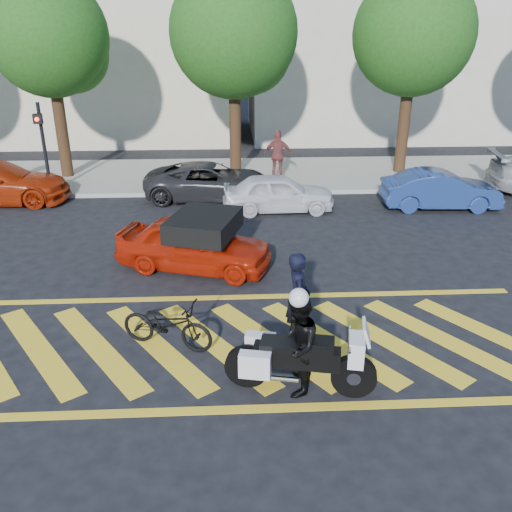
{
  "coord_description": "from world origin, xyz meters",
  "views": [
    {
      "loc": [
        -0.27,
        -8.8,
        5.68
      ],
      "look_at": [
        0.27,
        1.78,
        1.05
      ],
      "focal_mm": 38.0,
      "sensor_mm": 36.0,
      "label": 1
    }
  ],
  "objects_px": {
    "bicycle": "(167,324)",
    "officer_moto": "(297,345)",
    "parked_right": "(441,190)",
    "red_convertible": "(194,244)",
    "parked_mid_left": "(211,181)",
    "parked_mid_right": "(278,193)",
    "officer_bike": "(298,299)",
    "police_motorcycle": "(298,359)"
  },
  "relations": [
    {
      "from": "officer_moto",
      "to": "parked_right",
      "type": "relative_size",
      "value": 0.47
    },
    {
      "from": "bicycle",
      "to": "officer_moto",
      "type": "height_order",
      "value": "officer_moto"
    },
    {
      "from": "parked_mid_right",
      "to": "parked_right",
      "type": "relative_size",
      "value": 0.95
    },
    {
      "from": "officer_bike",
      "to": "officer_moto",
      "type": "height_order",
      "value": "officer_bike"
    },
    {
      "from": "red_convertible",
      "to": "officer_bike",
      "type": "bearing_deg",
      "value": -131.04
    },
    {
      "from": "officer_moto",
      "to": "red_convertible",
      "type": "distance_m",
      "value": 5.31
    },
    {
      "from": "parked_mid_right",
      "to": "bicycle",
      "type": "bearing_deg",
      "value": 159.14
    },
    {
      "from": "police_motorcycle",
      "to": "parked_mid_right",
      "type": "xyz_separation_m",
      "value": [
        0.51,
        9.24,
        0.0
      ]
    },
    {
      "from": "officer_bike",
      "to": "bicycle",
      "type": "height_order",
      "value": "officer_bike"
    },
    {
      "from": "parked_mid_right",
      "to": "parked_right",
      "type": "height_order",
      "value": "parked_right"
    },
    {
      "from": "red_convertible",
      "to": "parked_right",
      "type": "bearing_deg",
      "value": -43.57
    },
    {
      "from": "police_motorcycle",
      "to": "parked_mid_left",
      "type": "relative_size",
      "value": 0.56
    },
    {
      "from": "red_convertible",
      "to": "parked_mid_left",
      "type": "relative_size",
      "value": 0.86
    },
    {
      "from": "officer_moto",
      "to": "bicycle",
      "type": "bearing_deg",
      "value": -110.86
    },
    {
      "from": "officer_bike",
      "to": "parked_right",
      "type": "height_order",
      "value": "officer_bike"
    },
    {
      "from": "red_convertible",
      "to": "parked_mid_right",
      "type": "bearing_deg",
      "value": -12.3
    },
    {
      "from": "officer_moto",
      "to": "parked_right",
      "type": "xyz_separation_m",
      "value": [
        5.8,
        9.24,
        -0.26
      ]
    },
    {
      "from": "police_motorcycle",
      "to": "officer_moto",
      "type": "relative_size",
      "value": 1.42
    },
    {
      "from": "parked_mid_left",
      "to": "parked_right",
      "type": "xyz_separation_m",
      "value": [
        7.48,
        -1.4,
        0.0
      ]
    },
    {
      "from": "bicycle",
      "to": "parked_mid_left",
      "type": "distance_m",
      "value": 9.22
    },
    {
      "from": "officer_moto",
      "to": "parked_right",
      "type": "height_order",
      "value": "officer_moto"
    },
    {
      "from": "officer_bike",
      "to": "parked_mid_right",
      "type": "height_order",
      "value": "officer_bike"
    },
    {
      "from": "officer_bike",
      "to": "officer_moto",
      "type": "xyz_separation_m",
      "value": [
        -0.2,
        -1.5,
        -0.05
      ]
    },
    {
      "from": "bicycle",
      "to": "parked_mid_left",
      "type": "xyz_separation_m",
      "value": [
        0.58,
        9.2,
        0.14
      ]
    },
    {
      "from": "officer_moto",
      "to": "red_convertible",
      "type": "relative_size",
      "value": 0.46
    },
    {
      "from": "bicycle",
      "to": "parked_right",
      "type": "height_order",
      "value": "parked_right"
    },
    {
      "from": "officer_bike",
      "to": "parked_mid_left",
      "type": "bearing_deg",
      "value": 9.95
    },
    {
      "from": "red_convertible",
      "to": "parked_mid_left",
      "type": "xyz_separation_m",
      "value": [
        0.25,
        5.7,
        -0.03
      ]
    },
    {
      "from": "red_convertible",
      "to": "parked_mid_right",
      "type": "relative_size",
      "value": 1.07
    },
    {
      "from": "officer_bike",
      "to": "red_convertible",
      "type": "relative_size",
      "value": 0.48
    },
    {
      "from": "police_motorcycle",
      "to": "parked_mid_left",
      "type": "distance_m",
      "value": 10.77
    },
    {
      "from": "officer_moto",
      "to": "parked_mid_left",
      "type": "relative_size",
      "value": 0.39
    },
    {
      "from": "parked_right",
      "to": "officer_bike",
      "type": "bearing_deg",
      "value": 147.19
    },
    {
      "from": "police_motorcycle",
      "to": "parked_mid_right",
      "type": "height_order",
      "value": "parked_mid_right"
    },
    {
      "from": "officer_moto",
      "to": "parked_right",
      "type": "distance_m",
      "value": 10.92
    },
    {
      "from": "officer_moto",
      "to": "parked_mid_left",
      "type": "xyz_separation_m",
      "value": [
        -1.67,
        10.64,
        -0.26
      ]
    },
    {
      "from": "red_convertible",
      "to": "parked_mid_left",
      "type": "height_order",
      "value": "red_convertible"
    },
    {
      "from": "police_motorcycle",
      "to": "parked_right",
      "type": "distance_m",
      "value": 10.9
    },
    {
      "from": "police_motorcycle",
      "to": "red_convertible",
      "type": "xyz_separation_m",
      "value": [
        -1.94,
        4.94,
        0.05
      ]
    },
    {
      "from": "parked_mid_left",
      "to": "parked_mid_right",
      "type": "xyz_separation_m",
      "value": [
        2.2,
        -1.4,
        -0.01
      ]
    },
    {
      "from": "parked_right",
      "to": "police_motorcycle",
      "type": "bearing_deg",
      "value": 150.99
    },
    {
      "from": "parked_mid_left",
      "to": "parked_right",
      "type": "bearing_deg",
      "value": -96.81
    }
  ]
}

